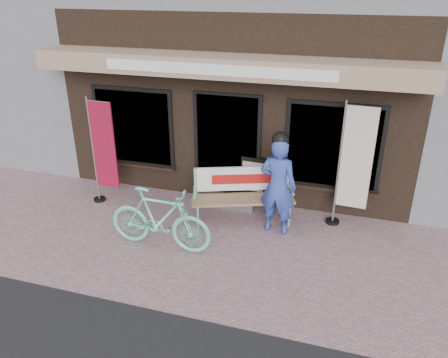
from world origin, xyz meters
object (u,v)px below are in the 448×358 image
(bicycle, at_px, (160,219))
(nobori_red, at_px, (103,151))
(menu_stand, at_px, (253,180))
(person, at_px, (278,185))
(nobori_cream, at_px, (353,165))
(bench, at_px, (242,191))

(bicycle, relative_size, nobori_red, 0.83)
(menu_stand, bearing_deg, person, -51.22)
(person, relative_size, nobori_red, 0.86)
(nobori_cream, bearing_deg, nobori_red, -170.67)
(person, bearing_deg, bicycle, -141.65)
(bicycle, height_order, menu_stand, bicycle)
(person, xyz_separation_m, nobori_cream, (1.19, 0.57, 0.28))
(bench, bearing_deg, person, -40.08)
(bicycle, distance_m, nobori_cream, 3.43)
(bicycle, xyz_separation_m, menu_stand, (1.10, 1.99, -0.03))
(nobori_red, bearing_deg, person, 1.47)
(nobori_red, distance_m, nobori_cream, 4.65)
(bicycle, xyz_separation_m, nobori_red, (-1.70, 1.19, 0.57))
(nobori_cream, bearing_deg, bench, -166.25)
(bench, relative_size, menu_stand, 1.93)
(menu_stand, bearing_deg, bench, -89.67)
(person, xyz_separation_m, menu_stand, (-0.64, 0.92, -0.41))
(nobori_cream, bearing_deg, person, -150.53)
(bicycle, bearing_deg, nobori_red, 56.09)
(nobori_red, xyz_separation_m, menu_stand, (2.80, 0.81, -0.61))
(bench, height_order, bicycle, bicycle)
(bicycle, relative_size, menu_stand, 1.81)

